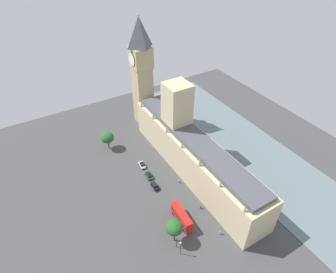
{
  "coord_description": "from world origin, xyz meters",
  "views": [
    {
      "loc": [
        47.67,
        63.86,
        80.34
      ],
      "look_at": [
        1.0,
        -14.59,
        9.02
      ],
      "focal_mm": 30.18,
      "sensor_mm": 36.0,
      "label": 1
    }
  ],
  "objects_px": {
    "clock_tower": "(142,72)",
    "street_lamp_slot_10": "(180,246)",
    "street_lamp_far_end": "(177,240)",
    "parliament_building": "(191,151)",
    "car_white_leading": "(142,165)",
    "pedestrian_opposite_hall": "(179,181)",
    "double_decker_bus_by_river_gate": "(182,216)",
    "plane_tree_kerbside": "(175,228)",
    "pedestrian_under_trees": "(220,233)",
    "pedestrian_midblock": "(201,207)",
    "car_dark_green_trailing": "(149,175)",
    "car_black_corner": "(155,186)",
    "plane_tree_near_tower": "(107,138)"
  },
  "relations": [
    {
      "from": "plane_tree_kerbside",
      "to": "street_lamp_slot_10",
      "type": "xyz_separation_m",
      "value": [
        0.85,
        4.77,
        -2.4
      ]
    },
    {
      "from": "car_dark_green_trailing",
      "to": "plane_tree_near_tower",
      "type": "height_order",
      "value": "plane_tree_near_tower"
    },
    {
      "from": "parliament_building",
      "to": "car_dark_green_trailing",
      "type": "height_order",
      "value": "parliament_building"
    },
    {
      "from": "car_black_corner",
      "to": "pedestrian_midblock",
      "type": "distance_m",
      "value": 19.0
    },
    {
      "from": "pedestrian_midblock",
      "to": "street_lamp_slot_10",
      "type": "height_order",
      "value": "street_lamp_slot_10"
    },
    {
      "from": "car_dark_green_trailing",
      "to": "pedestrian_midblock",
      "type": "relative_size",
      "value": 2.83
    },
    {
      "from": "double_decker_bus_by_river_gate",
      "to": "plane_tree_near_tower",
      "type": "distance_m",
      "value": 48.7
    },
    {
      "from": "street_lamp_far_end",
      "to": "parliament_building",
      "type": "bearing_deg",
      "value": -131.24
    },
    {
      "from": "plane_tree_kerbside",
      "to": "clock_tower",
      "type": "bearing_deg",
      "value": -109.08
    },
    {
      "from": "car_white_leading",
      "to": "double_decker_bus_by_river_gate",
      "type": "height_order",
      "value": "double_decker_bus_by_river_gate"
    },
    {
      "from": "clock_tower",
      "to": "street_lamp_far_end",
      "type": "bearing_deg",
      "value": 71.05
    },
    {
      "from": "parliament_building",
      "to": "car_black_corner",
      "type": "distance_m",
      "value": 19.34
    },
    {
      "from": "clock_tower",
      "to": "pedestrian_opposite_hall",
      "type": "bearing_deg",
      "value": 79.94
    },
    {
      "from": "car_dark_green_trailing",
      "to": "plane_tree_kerbside",
      "type": "relative_size",
      "value": 0.51
    },
    {
      "from": "clock_tower",
      "to": "car_white_leading",
      "type": "relative_size",
      "value": 11.86
    },
    {
      "from": "car_black_corner",
      "to": "pedestrian_under_trees",
      "type": "bearing_deg",
      "value": 107.7
    },
    {
      "from": "car_white_leading",
      "to": "double_decker_bus_by_river_gate",
      "type": "xyz_separation_m",
      "value": [
        0.52,
        30.21,
        1.75
      ]
    },
    {
      "from": "car_dark_green_trailing",
      "to": "car_black_corner",
      "type": "distance_m",
      "value": 5.97
    },
    {
      "from": "parliament_building",
      "to": "double_decker_bus_by_river_gate",
      "type": "height_order",
      "value": "parliament_building"
    },
    {
      "from": "plane_tree_kerbside",
      "to": "pedestrian_midblock",
      "type": "bearing_deg",
      "value": -158.53
    },
    {
      "from": "car_black_corner",
      "to": "double_decker_bus_by_river_gate",
      "type": "bearing_deg",
      "value": 92.31
    },
    {
      "from": "pedestrian_midblock",
      "to": "pedestrian_under_trees",
      "type": "distance_m",
      "value": 11.32
    },
    {
      "from": "parliament_building",
      "to": "street_lamp_far_end",
      "type": "xyz_separation_m",
      "value": [
        23.18,
        26.44,
        -5.32
      ]
    },
    {
      "from": "clock_tower",
      "to": "street_lamp_slot_10",
      "type": "xyz_separation_m",
      "value": [
        22.9,
        68.53,
        -21.81
      ]
    },
    {
      "from": "parliament_building",
      "to": "pedestrian_opposite_hall",
      "type": "xyz_separation_m",
      "value": [
        8.25,
        4.17,
        -8.72
      ]
    },
    {
      "from": "car_black_corner",
      "to": "street_lamp_far_end",
      "type": "relative_size",
      "value": 0.72
    },
    {
      "from": "pedestrian_under_trees",
      "to": "plane_tree_kerbside",
      "type": "bearing_deg",
      "value": 89.78
    },
    {
      "from": "car_white_leading",
      "to": "pedestrian_under_trees",
      "type": "relative_size",
      "value": 2.52
    },
    {
      "from": "car_dark_green_trailing",
      "to": "car_black_corner",
      "type": "height_order",
      "value": "same"
    },
    {
      "from": "clock_tower",
      "to": "street_lamp_slot_10",
      "type": "bearing_deg",
      "value": 71.52
    },
    {
      "from": "pedestrian_opposite_hall",
      "to": "street_lamp_far_end",
      "type": "distance_m",
      "value": 27.03
    },
    {
      "from": "clock_tower",
      "to": "plane_tree_kerbside",
      "type": "xyz_separation_m",
      "value": [
        22.05,
        63.76,
        -19.41
      ]
    },
    {
      "from": "car_black_corner",
      "to": "double_decker_bus_by_river_gate",
      "type": "xyz_separation_m",
      "value": [
        -0.45,
        17.65,
        1.75
      ]
    },
    {
      "from": "car_white_leading",
      "to": "car_black_corner",
      "type": "relative_size",
      "value": 1.01
    },
    {
      "from": "parliament_building",
      "to": "car_dark_green_trailing",
      "type": "bearing_deg",
      "value": -14.24
    },
    {
      "from": "double_decker_bus_by_river_gate",
      "to": "pedestrian_midblock",
      "type": "height_order",
      "value": "double_decker_bus_by_river_gate"
    },
    {
      "from": "plane_tree_near_tower",
      "to": "car_dark_green_trailing",
      "type": "bearing_deg",
      "value": 105.66
    },
    {
      "from": "car_black_corner",
      "to": "plane_tree_near_tower",
      "type": "distance_m",
      "value": 31.49
    },
    {
      "from": "pedestrian_midblock",
      "to": "plane_tree_near_tower",
      "type": "bearing_deg",
      "value": -108.3
    },
    {
      "from": "car_dark_green_trailing",
      "to": "parliament_building",
      "type": "bearing_deg",
      "value": -7.98
    },
    {
      "from": "pedestrian_opposite_hall",
      "to": "street_lamp_slot_10",
      "type": "xyz_separation_m",
      "value": [
        15.11,
        24.63,
        3.6
      ]
    },
    {
      "from": "double_decker_bus_by_river_gate",
      "to": "street_lamp_slot_10",
      "type": "relative_size",
      "value": 1.74
    },
    {
      "from": "parliament_building",
      "to": "street_lamp_slot_10",
      "type": "relative_size",
      "value": 11.69
    },
    {
      "from": "car_white_leading",
      "to": "pedestrian_opposite_hall",
      "type": "bearing_deg",
      "value": -56.13
    },
    {
      "from": "car_dark_green_trailing",
      "to": "pedestrian_opposite_hall",
      "type": "bearing_deg",
      "value": -38.73
    },
    {
      "from": "pedestrian_midblock",
      "to": "street_lamp_far_end",
      "type": "height_order",
      "value": "street_lamp_far_end"
    },
    {
      "from": "clock_tower",
      "to": "plane_tree_kerbside",
      "type": "distance_m",
      "value": 70.2
    },
    {
      "from": "car_white_leading",
      "to": "pedestrian_opposite_hall",
      "type": "distance_m",
      "value": 17.03
    },
    {
      "from": "double_decker_bus_by_river_gate",
      "to": "plane_tree_kerbside",
      "type": "xyz_separation_m",
      "value": [
        5.7,
        4.67,
        4.06
      ]
    },
    {
      "from": "car_black_corner",
      "to": "pedestrian_midblock",
      "type": "height_order",
      "value": "car_black_corner"
    }
  ]
}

